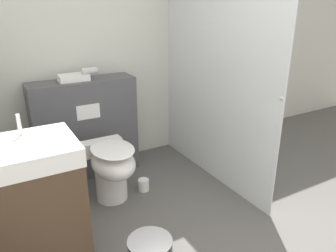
% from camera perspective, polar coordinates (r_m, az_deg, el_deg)
% --- Properties ---
extents(wall_back, '(8.00, 0.06, 2.50)m').
position_cam_1_polar(wall_back, '(3.54, -9.33, 13.63)').
color(wall_back, silver).
rests_on(wall_back, ground_plane).
extents(partition_panel, '(1.01, 0.31, 0.98)m').
position_cam_1_polar(partition_panel, '(3.37, -14.14, -0.38)').
color(partition_panel, '#4C4C51').
rests_on(partition_panel, ground_plane).
extents(shower_glass, '(0.04, 1.70, 2.11)m').
position_cam_1_polar(shower_glass, '(3.12, 8.06, 9.12)').
color(shower_glass, silver).
rests_on(shower_glass, ground_plane).
extents(toilet, '(0.36, 0.59, 0.54)m').
position_cam_1_polar(toilet, '(2.91, -9.79, -7.07)').
color(toilet, white).
rests_on(toilet, ground_plane).
extents(sink_vanity, '(0.58, 0.51, 1.04)m').
position_cam_1_polar(sink_vanity, '(2.30, -22.15, -13.04)').
color(sink_vanity, '#473323').
rests_on(sink_vanity, ground_plane).
extents(hair_drier, '(0.17, 0.06, 0.12)m').
position_cam_1_polar(hair_drier, '(3.20, -13.44, 9.24)').
color(hair_drier, '#B7B7BC').
rests_on(hair_drier, partition_panel).
extents(folded_towel, '(0.27, 0.18, 0.06)m').
position_cam_1_polar(folded_towel, '(3.22, -16.15, 8.11)').
color(folded_towel, white).
rests_on(folded_towel, partition_panel).
extents(spare_toilet_roll, '(0.10, 0.10, 0.11)m').
position_cam_1_polar(spare_toilet_roll, '(3.15, -4.27, -10.19)').
color(spare_toilet_roll, white).
rests_on(spare_toilet_roll, ground_plane).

